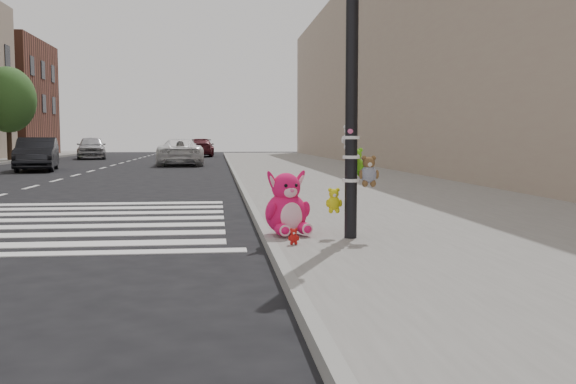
{
  "coord_description": "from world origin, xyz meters",
  "views": [
    {
      "loc": [
        0.87,
        -6.31,
        1.44
      ],
      "look_at": [
        1.78,
        1.75,
        0.75
      ],
      "focal_mm": 40.0,
      "sensor_mm": 36.0,
      "label": 1
    }
  ],
  "objects": [
    {
      "name": "car_maroon_near",
      "position": [
        -0.27,
        43.32,
        0.69
      ],
      "size": [
        2.0,
        4.77,
        1.38
      ],
      "primitive_type": "imported",
      "rotation": [
        0.0,
        0.0,
        3.13
      ],
      "color": "#4F161E",
      "rests_on": "ground"
    },
    {
      "name": "car_silver_deep",
      "position": [
        -7.57,
        38.58,
        0.78
      ],
      "size": [
        2.62,
        4.85,
        1.57
      ],
      "primitive_type": "imported",
      "rotation": [
        0.0,
        0.0,
        0.17
      ],
      "color": "#B2B2B7",
      "rests_on": "ground"
    },
    {
      "name": "pink_bunny",
      "position": [
        1.81,
        2.17,
        0.5
      ],
      "size": [
        0.69,
        0.76,
        0.88
      ],
      "rotation": [
        0.0,
        0.0,
        0.28
      ],
      "color": "#ED145D",
      "rests_on": "sidewalk_near"
    },
    {
      "name": "bld_far_e",
      "position": [
        -15.5,
        46.0,
        4.5
      ],
      "size": [
        6.0,
        10.0,
        9.0
      ],
      "primitive_type": "cube",
      "color": "brown",
      "rests_on": "ground"
    },
    {
      "name": "car_white_near",
      "position": [
        -0.99,
        27.61,
        0.7
      ],
      "size": [
        2.54,
        5.11,
        1.39
      ],
      "primitive_type": "imported",
      "rotation": [
        0.0,
        0.0,
        3.19
      ],
      "color": "white",
      "rests_on": "ground"
    },
    {
      "name": "ground",
      "position": [
        0.0,
        0.0,
        0.0
      ],
      "size": [
        120.0,
        120.0,
        0.0
      ],
      "primitive_type": "plane",
      "color": "black",
      "rests_on": "ground"
    },
    {
      "name": "tree_far_c",
      "position": [
        -11.2,
        33.0,
        3.65
      ],
      "size": [
        3.2,
        3.2,
        5.44
      ],
      "color": "#382619",
      "rests_on": "sidewalk_far"
    },
    {
      "name": "sidewalk_near",
      "position": [
        5.0,
        10.0,
        0.07
      ],
      "size": [
        7.0,
        80.0,
        0.14
      ],
      "primitive_type": "cube",
      "color": "slate",
      "rests_on": "ground"
    },
    {
      "name": "curb_edge",
      "position": [
        1.55,
        10.0,
        0.07
      ],
      "size": [
        0.12,
        80.0,
        0.15
      ],
      "primitive_type": "cube",
      "color": "gray",
      "rests_on": "ground"
    },
    {
      "name": "car_dark_far",
      "position": [
        -6.88,
        22.61,
        0.73
      ],
      "size": [
        2.27,
        4.62,
        1.46
      ],
      "primitive_type": "imported",
      "rotation": [
        0.0,
        0.0,
        0.17
      ],
      "color": "black",
      "rests_on": "ground"
    },
    {
      "name": "red_teddy",
      "position": [
        1.8,
        1.34,
        0.24
      ],
      "size": [
        0.14,
        0.1,
        0.2
      ],
      "primitive_type": null,
      "rotation": [
        0.0,
        0.0,
        -0.02
      ],
      "color": "red",
      "rests_on": "sidewalk_near"
    },
    {
      "name": "bld_near",
      "position": [
        10.5,
        20.0,
        5.0
      ],
      "size": [
        5.0,
        60.0,
        10.0
      ],
      "primitive_type": "cube",
      "color": "gray",
      "rests_on": "ground"
    },
    {
      "name": "signal_pole",
      "position": [
        2.62,
        1.81,
        1.82
      ],
      "size": [
        0.67,
        0.49,
        4.0
      ],
      "color": "black",
      "rests_on": "sidewalk_near"
    }
  ]
}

